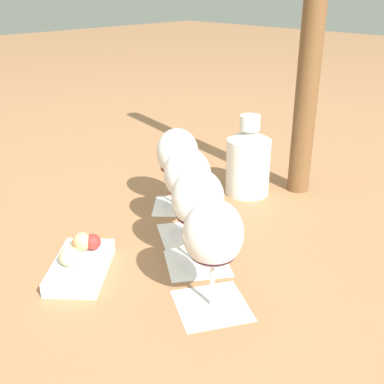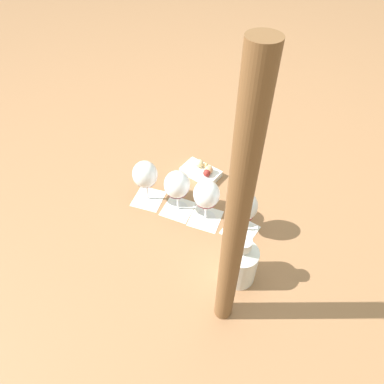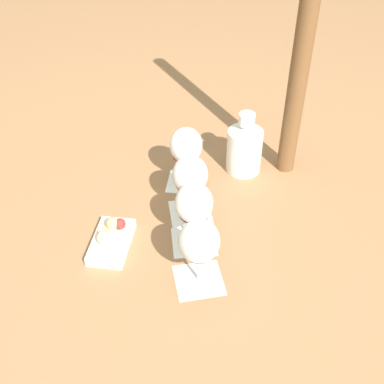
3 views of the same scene
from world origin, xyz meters
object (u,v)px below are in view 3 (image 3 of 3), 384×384
object	(u,v)px
wine_glass_3	(199,244)
snack_dish	(111,239)
umbrella_pole	(304,40)
wine_glass_2	(194,206)
wine_glass_0	(186,148)
wine_glass_1	(190,177)
ceramic_vase	(245,146)

from	to	relation	value
wine_glass_3	snack_dish	distance (m)	0.27
wine_glass_3	umbrella_pole	size ratio (longest dim) A/B	0.23
umbrella_pole	wine_glass_2	bearing A→B (deg)	-81.85
wine_glass_0	snack_dish	bearing A→B (deg)	-77.02
snack_dish	wine_glass_2	bearing A→B (deg)	51.90
wine_glass_0	umbrella_pole	distance (m)	0.42
wine_glass_2	wine_glass_3	size ratio (longest dim) A/B	1.00
wine_glass_1	umbrella_pole	bearing A→B (deg)	85.06
wine_glass_0	umbrella_pole	xyz separation A→B (m)	(0.14, 0.28, 0.28)
wine_glass_2	wine_glass_3	xyz separation A→B (m)	(0.10, -0.07, -0.00)
ceramic_vase	snack_dish	distance (m)	0.49
umbrella_pole	snack_dish	bearing A→B (deg)	-96.71
wine_glass_3	snack_dish	bearing A→B (deg)	-158.74
ceramic_vase	wine_glass_1	bearing A→B (deg)	-79.34
wine_glass_3	ceramic_vase	distance (m)	0.46
wine_glass_2	wine_glass_3	world-z (taller)	same
wine_glass_3	snack_dish	world-z (taller)	wine_glass_3
wine_glass_0	wine_glass_2	size ratio (longest dim) A/B	1.00
umbrella_pole	ceramic_vase	bearing A→B (deg)	-126.90
wine_glass_2	snack_dish	bearing A→B (deg)	-128.10
wine_glass_0	wine_glass_3	distance (m)	0.37
wine_glass_1	snack_dish	size ratio (longest dim) A/B	1.03
wine_glass_2	ceramic_vase	size ratio (longest dim) A/B	0.95
wine_glass_2	ceramic_vase	xyz separation A→B (m)	(-0.14, 0.32, -0.04)
wine_glass_1	umbrella_pole	world-z (taller)	umbrella_pole
wine_glass_3	ceramic_vase	xyz separation A→B (m)	(-0.24, 0.39, -0.04)
wine_glass_2	snack_dish	world-z (taller)	wine_glass_2
wine_glass_0	wine_glass_1	distance (m)	0.13
wine_glass_0	snack_dish	size ratio (longest dim) A/B	1.03
wine_glass_1	ceramic_vase	distance (m)	0.26
wine_glass_1	umbrella_pole	distance (m)	0.45
wine_glass_1	umbrella_pole	xyz separation A→B (m)	(0.03, 0.35, 0.28)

